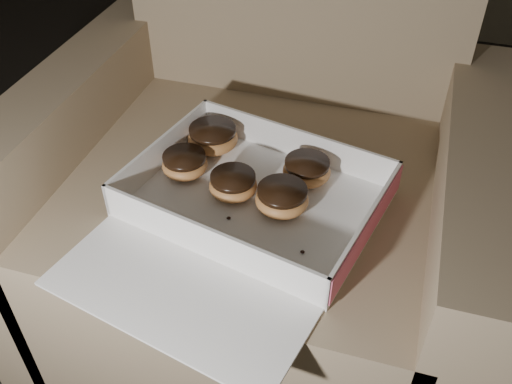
{
  "coord_description": "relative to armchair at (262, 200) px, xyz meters",
  "views": [
    {
      "loc": [
        0.23,
        -0.17,
        1.09
      ],
      "look_at": [
        0.01,
        0.55,
        0.44
      ],
      "focal_mm": 40.0,
      "sensor_mm": 36.0,
      "label": 1
    }
  ],
  "objects": [
    {
      "name": "donut_b",
      "position": [
        0.1,
        -0.07,
        0.16
      ],
      "size": [
        0.09,
        0.09,
        0.04
      ],
      "color": "#DD8F4D",
      "rests_on": "bakery_box"
    },
    {
      "name": "crumb_a",
      "position": [
        0.14,
        -0.25,
        0.13
      ],
      "size": [
        0.01,
        0.01,
        0.0
      ],
      "primitive_type": "ellipsoid",
      "color": "black",
      "rests_on": "bakery_box"
    },
    {
      "name": "armchair",
      "position": [
        0.0,
        0.0,
        0.0
      ],
      "size": [
        0.89,
        0.75,
        0.93
      ],
      "color": "#968060",
      "rests_on": "floor"
    },
    {
      "name": "bakery_box",
      "position": [
        0.02,
        -0.19,
        0.14
      ],
      "size": [
        0.5,
        0.56,
        0.07
      ],
      "rotation": [
        0.0,
        0.0,
        -0.23
      ],
      "color": "white",
      "rests_on": "armchair"
    },
    {
      "name": "crumb_c",
      "position": [
        -0.13,
        -0.25,
        0.13
      ],
      "size": [
        0.01,
        0.01,
        0.0
      ],
      "primitive_type": "ellipsoid",
      "color": "black",
      "rests_on": "bakery_box"
    },
    {
      "name": "donut_c",
      "position": [
        -0.01,
        -0.14,
        0.15
      ],
      "size": [
        0.09,
        0.09,
        0.04
      ],
      "color": "#DD8F4D",
      "rests_on": "bakery_box"
    },
    {
      "name": "donut_a",
      "position": [
        0.08,
        -0.15,
        0.16
      ],
      "size": [
        0.09,
        0.09,
        0.05
      ],
      "color": "#DD8F4D",
      "rests_on": "bakery_box"
    },
    {
      "name": "donut_e",
      "position": [
        -0.12,
        -0.11,
        0.15
      ],
      "size": [
        0.08,
        0.08,
        0.04
      ],
      "color": "#DD8F4D",
      "rests_on": "bakery_box"
    },
    {
      "name": "crumb_b",
      "position": [
        -0.0,
        -0.2,
        0.13
      ],
      "size": [
        0.01,
        0.01,
        0.0
      ],
      "primitive_type": "ellipsoid",
      "color": "black",
      "rests_on": "bakery_box"
    },
    {
      "name": "donut_d",
      "position": [
        -0.09,
        -0.02,
        0.16
      ],
      "size": [
        0.1,
        0.1,
        0.05
      ],
      "color": "#DD8F4D",
      "rests_on": "bakery_box"
    }
  ]
}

